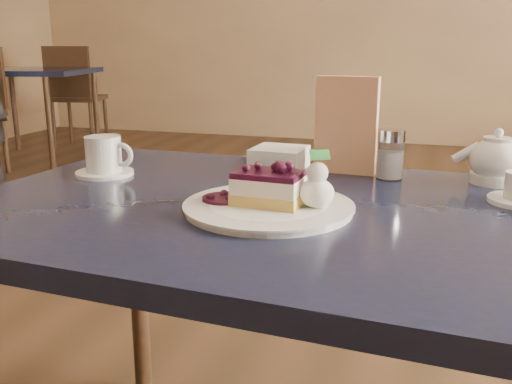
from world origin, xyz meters
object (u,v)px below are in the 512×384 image
(tea_set, at_px, (500,167))
(cheesecake_slice, at_px, (269,188))
(main_table, at_px, (277,244))
(dessert_plate, at_px, (269,208))
(bg_table_far_left, at_px, (34,151))
(coffee_set, at_px, (105,158))

(tea_set, bearing_deg, cheesecake_slice, -142.94)
(main_table, distance_m, cheesecake_slice, 0.12)
(dessert_plate, xyz_separation_m, tea_set, (0.37, 0.28, 0.03))
(dessert_plate, bearing_deg, bg_table_far_left, 133.28)
(tea_set, height_order, bg_table_far_left, tea_set)
(main_table, height_order, dessert_plate, dessert_plate)
(cheesecake_slice, distance_m, tea_set, 0.47)
(cheesecake_slice, relative_size, coffee_set, 0.90)
(coffee_set, bearing_deg, tea_set, 9.52)
(dessert_plate, relative_size, coffee_set, 2.13)
(main_table, distance_m, tea_set, 0.45)
(cheesecake_slice, bearing_deg, coffee_set, 162.64)
(main_table, relative_size, cheesecake_slice, 9.97)
(main_table, bearing_deg, coffee_set, 168.70)
(main_table, distance_m, dessert_plate, 0.09)
(coffee_set, bearing_deg, bg_table_far_left, 130.57)
(main_table, xyz_separation_m, bg_table_far_left, (-2.89, 3.02, -0.54))
(cheesecake_slice, bearing_deg, main_table, 90.00)
(cheesecake_slice, distance_m, bg_table_far_left, 4.26)
(main_table, xyz_separation_m, cheesecake_slice, (-0.00, -0.05, 0.11))
(tea_set, xyz_separation_m, bg_table_far_left, (-3.26, 2.78, -0.65))
(dessert_plate, height_order, tea_set, tea_set)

